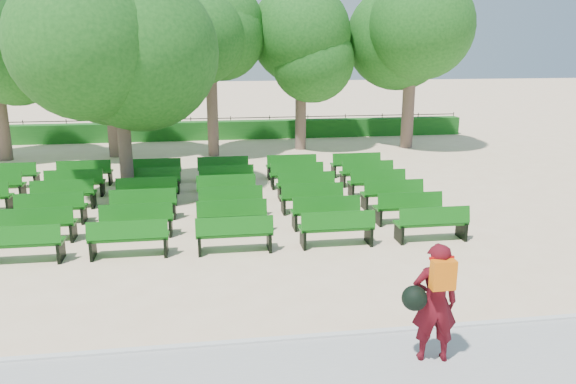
{
  "coord_description": "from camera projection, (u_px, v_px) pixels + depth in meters",
  "views": [
    {
      "loc": [
        -0.38,
        -14.23,
        4.63
      ],
      "look_at": [
        1.62,
        -1.0,
        1.1
      ],
      "focal_mm": 35.0,
      "sensor_mm": 36.0,
      "label": 1
    }
  ],
  "objects": [
    {
      "name": "curb",
      "position": [
        236.0,
        344.0,
        8.85
      ],
      "size": [
        30.0,
        0.12,
        0.1
      ],
      "primitive_type": "cube",
      "color": "silver",
      "rests_on": "ground"
    },
    {
      "name": "ground",
      "position": [
        222.0,
        225.0,
        14.84
      ],
      "size": [
        120.0,
        120.0,
        0.0
      ],
      "primitive_type": "plane",
      "color": "beige"
    },
    {
      "name": "hedge",
      "position": [
        211.0,
        130.0,
        28.11
      ],
      "size": [
        26.0,
        0.7,
        0.9
      ],
      "primitive_type": "cube",
      "color": "#195C19",
      "rests_on": "ground"
    },
    {
      "name": "fence",
      "position": [
        211.0,
        138.0,
        28.61
      ],
      "size": [
        26.0,
        0.1,
        1.02
      ],
      "primitive_type": null,
      "color": "black",
      "rests_on": "ground"
    },
    {
      "name": "bench_array",
      "position": [
        188.0,
        207.0,
        16.16
      ],
      "size": [
        1.76,
        0.58,
        1.11
      ],
      "rotation": [
        0.0,
        0.0,
        0.02
      ],
      "color": "#105E10",
      "rests_on": "ground"
    },
    {
      "name": "tree_among",
      "position": [
        119.0,
        63.0,
        16.36
      ],
      "size": [
        4.52,
        4.52,
        6.15
      ],
      "color": "brown",
      "rests_on": "ground"
    },
    {
      "name": "tree_line",
      "position": [
        213.0,
        154.0,
        24.4
      ],
      "size": [
        21.8,
        6.8,
        7.04
      ],
      "primitive_type": null,
      "color": "#1D5C19",
      "rests_on": "ground"
    },
    {
      "name": "person",
      "position": [
        433.0,
        301.0,
        8.17
      ],
      "size": [
        0.89,
        0.56,
        1.83
      ],
      "rotation": [
        0.0,
        0.0,
        2.98
      ],
      "color": "#4D0B13",
      "rests_on": "ground"
    }
  ]
}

